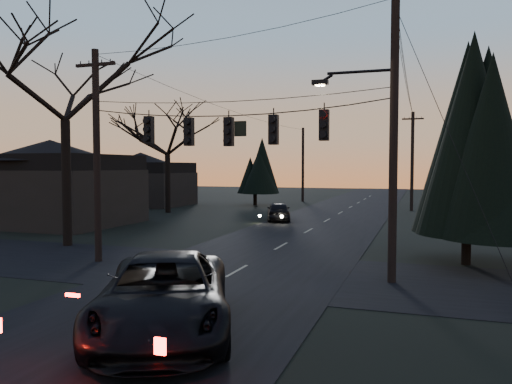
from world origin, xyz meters
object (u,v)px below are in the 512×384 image
(utility_pole_far_l, at_px, (303,201))
(sedan_oncoming_a, at_px, (279,211))
(utility_pole_left, at_px, (99,261))
(utility_pole_far_r, at_px, (411,211))
(utility_pole_right, at_px, (392,283))
(suv_near, at_px, (164,295))
(evergreen_right, at_px, (468,147))
(bare_tree_left, at_px, (64,69))

(utility_pole_far_l, height_order, sedan_oncoming_a, utility_pole_far_l)
(utility_pole_left, xyz_separation_m, utility_pole_far_r, (11.50, 28.00, 0.00))
(utility_pole_left, relative_size, sedan_oncoming_a, 2.17)
(utility_pole_right, height_order, suv_near, utility_pole_right)
(utility_pole_right, height_order, utility_pole_far_r, utility_pole_right)
(utility_pole_right, height_order, utility_pole_left, utility_pole_right)
(utility_pole_right, xyz_separation_m, utility_pole_far_r, (0.00, 28.00, 0.00))
(utility_pole_far_r, xyz_separation_m, evergreen_right, (2.58, -23.95, 4.61))
(evergreen_right, distance_m, sedan_oncoming_a, 17.40)
(bare_tree_left, bearing_deg, sedan_oncoming_a, 64.05)
(utility_pole_far_r, xyz_separation_m, utility_pole_far_l, (-11.50, 8.00, 0.00))
(utility_pole_right, distance_m, utility_pole_far_l, 37.79)
(utility_pole_left, relative_size, suv_near, 1.34)
(evergreen_right, bearing_deg, bare_tree_left, -176.41)
(utility_pole_far_r, relative_size, bare_tree_left, 0.70)
(suv_near, bearing_deg, bare_tree_left, 113.84)
(utility_pole_left, height_order, suv_near, utility_pole_left)
(sedan_oncoming_a, bearing_deg, utility_pole_right, 100.40)
(utility_pole_left, height_order, utility_pole_far_l, utility_pole_left)
(utility_pole_right, xyz_separation_m, suv_near, (-4.70, -6.83, 0.88))
(utility_pole_far_l, distance_m, evergreen_right, 35.22)
(bare_tree_left, relative_size, sedan_oncoming_a, 3.10)
(bare_tree_left, bearing_deg, utility_pole_far_r, 58.43)
(utility_pole_right, bearing_deg, suv_near, -124.53)
(utility_pole_far_r, distance_m, evergreen_right, 24.52)
(utility_pole_far_r, height_order, sedan_oncoming_a, utility_pole_far_r)
(utility_pole_far_r, xyz_separation_m, suv_near, (-4.70, -34.83, 0.88))
(utility_pole_right, xyz_separation_m, bare_tree_left, (-15.41, 2.92, 8.49))
(utility_pole_far_r, bearing_deg, utility_pole_far_l, 145.18)
(bare_tree_left, bearing_deg, utility_pole_left, -36.81)
(evergreen_right, height_order, suv_near, evergreen_right)
(utility_pole_left, relative_size, utility_pole_far_r, 1.00)
(utility_pole_far_r, relative_size, sedan_oncoming_a, 2.17)
(utility_pole_right, relative_size, suv_near, 1.58)
(utility_pole_far_l, xyz_separation_m, evergreen_right, (14.08, -31.95, 4.61))
(utility_pole_far_r, distance_m, bare_tree_left, 30.63)
(suv_near, distance_m, sedan_oncoming_a, 23.87)
(sedan_oncoming_a, bearing_deg, utility_pole_far_l, -98.85)
(sedan_oncoming_a, bearing_deg, suv_near, 82.54)
(utility_pole_far_r, distance_m, suv_near, 35.16)
(utility_pole_left, distance_m, bare_tree_left, 9.79)
(suv_near, bearing_deg, evergreen_right, 32.39)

